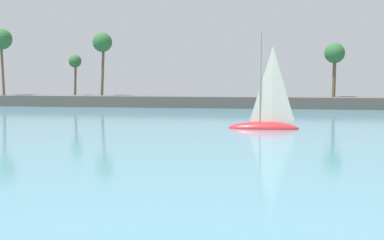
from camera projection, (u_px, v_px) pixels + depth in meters
sea at (257, 117)px, 66.79m from camera, size 220.00×116.15×0.06m
palm_headland at (265, 94)px, 84.31m from camera, size 102.45×6.00×12.74m
sailboat_near_shore at (265, 120)px, 51.86m from camera, size 6.75×2.03×9.78m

